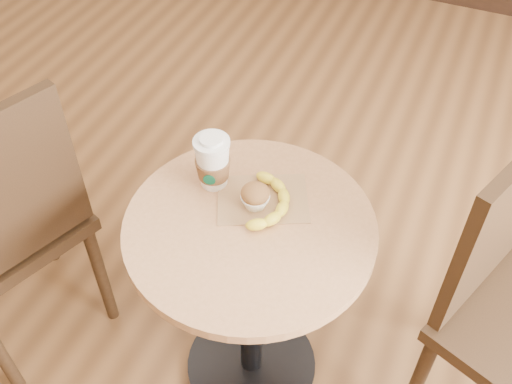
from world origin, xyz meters
TOP-DOWN VIEW (x-y plane):
  - cafe_table at (0.11, 0.10)m, footprint 0.66×0.66m
  - chair_left at (-0.63, -0.06)m, footprint 0.59×0.59m
  - kraft_bag at (0.10, 0.19)m, footprint 0.29×0.27m
  - coffee_cup at (-0.04, 0.19)m, footprint 0.10×0.10m
  - muffin at (0.09, 0.16)m, footprint 0.08×0.08m
  - banana at (0.13, 0.17)m, footprint 0.18×0.24m

SIDE VIEW (x-z plane):
  - cafe_table at x=0.11m, z-range 0.14..0.89m
  - chair_left at x=-0.63m, z-range 0.05..1.09m
  - kraft_bag at x=0.10m, z-range 0.75..0.75m
  - banana at x=0.13m, z-range 0.75..0.78m
  - muffin at x=0.09m, z-range 0.75..0.82m
  - coffee_cup at x=-0.04m, z-range 0.74..0.90m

